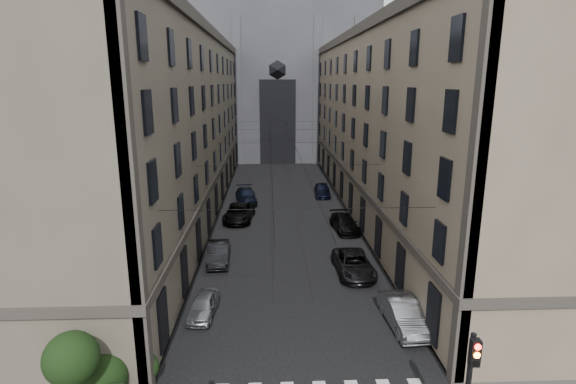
{
  "coord_description": "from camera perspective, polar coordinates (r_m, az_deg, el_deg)",
  "views": [
    {
      "loc": [
        -1.48,
        -11.71,
        13.77
      ],
      "look_at": [
        -0.5,
        11.37,
        8.04
      ],
      "focal_mm": 28.0,
      "sensor_mm": 36.0,
      "label": 1
    }
  ],
  "objects": [
    {
      "name": "sidewalk_left",
      "position": [
        50.45,
        -12.64,
        -2.17
      ],
      "size": [
        7.0,
        80.0,
        0.15
      ],
      "primitive_type": "cube",
      "color": "#383533",
      "rests_on": "ground"
    },
    {
      "name": "sidewalk_right",
      "position": [
        51.06,
        11.24,
        -1.9
      ],
      "size": [
        7.0,
        80.0,
        0.15
      ],
      "primitive_type": "cube",
      "color": "#383533",
      "rests_on": "ground"
    },
    {
      "name": "building_left",
      "position": [
        49.39,
        -16.61,
        8.22
      ],
      "size": [
        13.6,
        60.6,
        18.85
      ],
      "color": "#534B3F",
      "rests_on": "ground"
    },
    {
      "name": "building_right",
      "position": [
        50.18,
        15.04,
        8.4
      ],
      "size": [
        13.6,
        60.6,
        18.85
      ],
      "color": "brown",
      "rests_on": "ground"
    },
    {
      "name": "gothic_tower",
      "position": [
        86.77,
        -1.51,
        16.59
      ],
      "size": [
        35.0,
        23.0,
        58.0
      ],
      "color": "#2D2D33",
      "rests_on": "ground"
    },
    {
      "name": "traffic_light_right",
      "position": [
        18.6,
        22.05,
        -21.53
      ],
      "size": [
        0.34,
        0.5,
        5.2
      ],
      "color": "black",
      "rests_on": "ground"
    },
    {
      "name": "shrub_cluster",
      "position": [
        21.8,
        -22.91,
        -20.61
      ],
      "size": [
        3.9,
        4.4,
        3.9
      ],
      "color": "black",
      "rests_on": "sidewalk_left"
    },
    {
      "name": "tram_wires",
      "position": [
        47.81,
        -0.64,
        6.09
      ],
      "size": [
        14.0,
        60.0,
        0.43
      ],
      "color": "black",
      "rests_on": "ground"
    },
    {
      "name": "car_left_near",
      "position": [
        28.31,
        -10.73,
        -13.97
      ],
      "size": [
        1.79,
        3.85,
        1.28
      ],
      "primitive_type": "imported",
      "rotation": [
        0.0,
        0.0,
        -0.08
      ],
      "color": "gray",
      "rests_on": "ground"
    },
    {
      "name": "car_left_midnear",
      "position": [
        35.62,
        -8.85,
        -7.66
      ],
      "size": [
        1.89,
        4.75,
        1.54
      ],
      "primitive_type": "imported",
      "rotation": [
        0.0,
        0.0,
        0.06
      ],
      "color": "black",
      "rests_on": "ground"
    },
    {
      "name": "car_left_midfar",
      "position": [
        45.68,
        -6.23,
        -2.64
      ],
      "size": [
        3.23,
        6.07,
        1.62
      ],
      "primitive_type": "imported",
      "rotation": [
        0.0,
        0.0,
        -0.09
      ],
      "color": "black",
      "rests_on": "ground"
    },
    {
      "name": "car_left_far",
      "position": [
        52.38,
        -5.36,
        -0.47
      ],
      "size": [
        2.95,
        5.75,
        1.6
      ],
      "primitive_type": "imported",
      "rotation": [
        0.0,
        0.0,
        0.13
      ],
      "color": "black",
      "rests_on": "ground"
    },
    {
      "name": "car_right_near",
      "position": [
        27.45,
        14.46,
        -14.74
      ],
      "size": [
        1.99,
        4.96,
        1.6
      ],
      "primitive_type": "imported",
      "rotation": [
        0.0,
        0.0,
        0.06
      ],
      "color": "slate",
      "rests_on": "ground"
    },
    {
      "name": "car_right_midnear",
      "position": [
        33.55,
        8.34,
        -9.04
      ],
      "size": [
        2.71,
        5.58,
        1.53
      ],
      "primitive_type": "imported",
      "rotation": [
        0.0,
        0.0,
        0.03
      ],
      "color": "black",
      "rests_on": "ground"
    },
    {
      "name": "car_right_midfar",
      "position": [
        42.73,
        7.2,
        -3.96
      ],
      "size": [
        2.55,
        5.18,
        1.45
      ],
      "primitive_type": "imported",
      "rotation": [
        0.0,
        0.0,
        0.11
      ],
      "color": "black",
      "rests_on": "ground"
    },
    {
      "name": "car_right_far",
      "position": [
        55.2,
        4.37,
        0.28
      ],
      "size": [
        2.09,
        4.7,
        1.57
      ],
      "primitive_type": "imported",
      "rotation": [
        0.0,
        0.0,
        -0.05
      ],
      "color": "black",
      "rests_on": "ground"
    }
  ]
}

